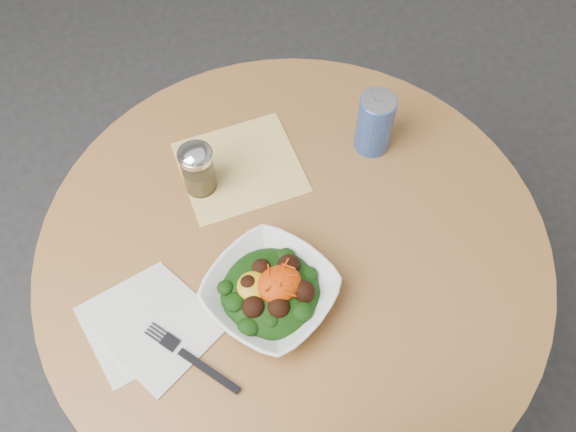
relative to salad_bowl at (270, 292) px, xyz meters
name	(u,v)px	position (x,y,z in m)	size (l,w,h in m)	color
ground	(291,375)	(0.08, 0.06, -0.78)	(6.00, 6.00, 0.00)	#2E2E30
table	(293,294)	(0.08, 0.06, -0.23)	(0.90, 0.90, 0.75)	black
cloth_napkin	(240,167)	(0.08, 0.26, -0.03)	(0.22, 0.20, 0.00)	orange
paper_napkins	(150,326)	(-0.20, 0.05, -0.03)	(0.21, 0.22, 0.00)	silver
salad_bowl	(270,292)	(0.00, 0.00, 0.00)	(0.26, 0.26, 0.08)	white
fork	(189,357)	(-0.16, -0.03, -0.02)	(0.10, 0.17, 0.00)	black
spice_shaker	(198,169)	(0.00, 0.26, 0.03)	(0.06, 0.06, 0.11)	silver
beverage_can	(375,123)	(0.32, 0.19, 0.04)	(0.07, 0.07, 0.13)	#0D3397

